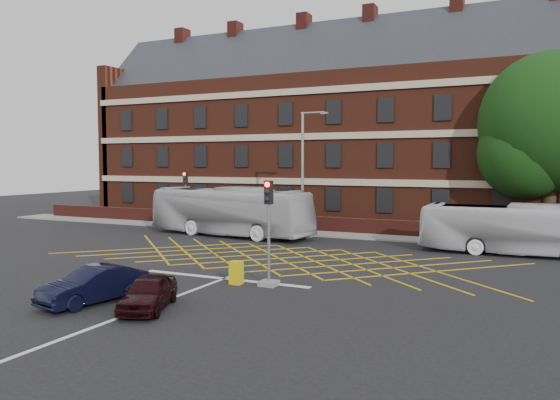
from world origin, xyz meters
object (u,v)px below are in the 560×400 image
at_px(bus_left, 230,211).
at_px(deciduous_tree, 550,132).
at_px(bus_right, 515,229).
at_px(utility_cabinet, 236,273).
at_px(traffic_light_far, 186,206).
at_px(direction_signs, 169,209).
at_px(street_lamp, 303,196).
at_px(car_navy, 94,285).
at_px(traffic_light_near, 269,243).
at_px(car_maroon, 149,292).

distance_m(bus_left, deciduous_tree, 21.62).
xyz_separation_m(bus_right, deciduous_tree, (1.66, 7.66, 5.59)).
bearing_deg(utility_cabinet, traffic_light_far, 131.08).
relative_size(traffic_light_far, direction_signs, 1.94).
bearing_deg(bus_right, deciduous_tree, -12.61).
distance_m(bus_right, street_lamp, 13.07).
bearing_deg(traffic_light_far, street_lamp, -3.95).
height_order(bus_left, bus_right, bus_left).
relative_size(bus_left, street_lamp, 1.45).
relative_size(bus_right, utility_cabinet, 10.43).
distance_m(bus_right, utility_cabinet, 16.20).
distance_m(bus_left, street_lamp, 5.20).
height_order(bus_right, street_lamp, street_lamp).
xyz_separation_m(traffic_light_far, direction_signs, (-2.07, 0.66, -0.39)).
bearing_deg(car_navy, traffic_light_near, 60.54).
bearing_deg(car_navy, direction_signs, 132.19).
xyz_separation_m(car_maroon, street_lamp, (-2.03, 18.47, 2.21)).
xyz_separation_m(bus_left, direction_signs, (-6.98, 2.50, -0.29)).
relative_size(bus_right, traffic_light_near, 2.34).
bearing_deg(bus_left, bus_right, -82.75).
bearing_deg(traffic_light_near, traffic_light_far, 134.56).
bearing_deg(traffic_light_near, car_maroon, -113.59).
relative_size(bus_right, street_lamp, 1.21).
distance_m(traffic_light_far, direction_signs, 2.21).
height_order(street_lamp, utility_cabinet, street_lamp).
relative_size(deciduous_tree, traffic_light_far, 2.84).
distance_m(deciduous_tree, traffic_light_near, 23.14).
distance_m(car_maroon, direction_signs, 24.24).
height_order(traffic_light_near, utility_cabinet, traffic_light_near).
bearing_deg(car_maroon, bus_right, 36.19).
bearing_deg(utility_cabinet, bus_right, 51.36).
xyz_separation_m(car_navy, deciduous_tree, (14.88, 25.05, 6.33)).
bearing_deg(street_lamp, deciduous_tree, 23.78).
bearing_deg(deciduous_tree, car_navy, -120.72).
relative_size(car_navy, deciduous_tree, 0.32).
relative_size(car_maroon, street_lamp, 0.41).
relative_size(bus_right, direction_signs, 4.54).
xyz_separation_m(traffic_light_far, utility_cabinet, (12.68, -14.55, -1.29)).
height_order(traffic_light_far, direction_signs, traffic_light_far).
xyz_separation_m(bus_left, utility_cabinet, (7.78, -12.70, -1.19)).
bearing_deg(car_navy, street_lamp, 101.06).
height_order(deciduous_tree, utility_cabinet, deciduous_tree).
bearing_deg(street_lamp, bus_right, -5.42).
distance_m(car_maroon, traffic_light_far, 22.56).
distance_m(car_navy, car_maroon, 2.33).
height_order(deciduous_tree, street_lamp, deciduous_tree).
xyz_separation_m(bus_left, bus_right, (17.88, -0.07, -0.28)).
bearing_deg(traffic_light_near, street_lamp, 107.10).
bearing_deg(utility_cabinet, traffic_light_near, 12.88).
xyz_separation_m(bus_right, direction_signs, (-24.86, 2.57, -0.01)).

